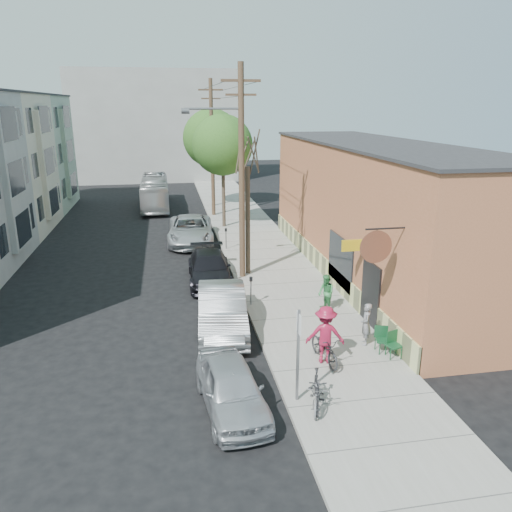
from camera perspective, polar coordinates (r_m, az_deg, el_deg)
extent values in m
plane|color=black|center=(19.70, -6.28, -8.18)|extent=(120.00, 120.00, 0.00)
cube|color=gray|center=(30.45, 0.19, 1.20)|extent=(4.50, 58.00, 0.15)
cube|color=#AA623F|center=(25.45, 13.31, 4.96)|extent=(5.00, 20.00, 6.50)
cube|color=#2B2B2D|center=(25.00, 13.83, 12.37)|extent=(5.20, 20.20, 0.12)
cube|color=#C7CD80|center=(25.26, 7.64, -1.16)|extent=(0.10, 20.00, 1.10)
cube|color=black|center=(19.72, 12.97, -4.40)|extent=(0.10, 1.60, 2.60)
cube|color=black|center=(22.69, 9.62, -0.57)|extent=(0.08, 3.00, 2.20)
cylinder|color=brown|center=(16.64, 13.54, 1.02)|extent=(1.10, 0.06, 1.10)
cube|color=gold|center=(19.69, 11.15, 1.20)|extent=(1.00, 0.08, 0.45)
cube|color=#979793|center=(29.26, -26.65, 7.63)|extent=(1.10, 3.20, 7.00)
cube|color=beige|center=(36.95, -23.33, 9.62)|extent=(1.10, 3.20, 7.00)
cube|color=#8FA289|center=(45.34, -24.60, 10.58)|extent=(6.00, 8.00, 9.00)
cube|color=#8FA289|center=(44.75, -21.13, 10.91)|extent=(1.10, 3.20, 7.00)
cube|color=#979793|center=(59.88, -11.48, 14.37)|extent=(18.00, 8.00, 12.00)
cube|color=slate|center=(14.35, 4.81, -11.32)|extent=(0.07, 0.07, 2.80)
cube|color=silver|center=(13.90, 4.91, -7.68)|extent=(0.02, 0.45, 0.60)
cylinder|color=slate|center=(21.18, -0.58, -4.18)|extent=(0.06, 0.06, 1.10)
cylinder|color=black|center=(20.97, -0.58, -2.65)|extent=(0.14, 0.14, 0.18)
cylinder|color=slate|center=(29.44, -3.44, 1.88)|extent=(0.06, 0.06, 1.10)
cylinder|color=black|center=(29.29, -3.46, 3.01)|extent=(0.14, 0.14, 0.18)
cylinder|color=#503A28|center=(23.68, -1.65, 9.21)|extent=(0.28, 0.28, 10.00)
cube|color=#503A28|center=(23.49, -1.75, 19.41)|extent=(1.80, 0.12, 0.12)
cube|color=#503A28|center=(23.47, -1.73, 17.95)|extent=(1.40, 0.10, 0.10)
cylinder|color=slate|center=(23.23, -8.08, 16.08)|extent=(0.35, 0.24, 0.24)
cylinder|color=#503A28|center=(38.19, -5.04, 12.09)|extent=(0.28, 0.28, 10.00)
cube|color=#503A28|center=(38.07, -5.21, 18.39)|extent=(1.80, 0.12, 0.12)
cube|color=#503A28|center=(38.06, -5.18, 17.49)|extent=(1.40, 0.10, 0.10)
cylinder|color=#44392C|center=(24.58, -0.95, 4.00)|extent=(0.24, 0.24, 5.37)
cylinder|color=#44392C|center=(34.66, -3.74, 7.67)|extent=(0.24, 0.24, 5.25)
sphere|color=#356523|center=(34.31, -3.84, 12.55)|extent=(4.08, 4.08, 4.08)
cylinder|color=#44392C|center=(42.20, -4.96, 9.29)|extent=(0.24, 0.24, 5.23)
sphere|color=#356523|center=(41.92, -5.06, 13.27)|extent=(4.71, 4.71, 4.71)
imported|color=slate|center=(18.14, 12.45, -7.61)|extent=(0.50, 0.64, 1.53)
imported|color=#348345|center=(20.71, 8.00, -4.21)|extent=(0.75, 0.86, 1.53)
imported|color=maroon|center=(16.64, 7.92, -8.88)|extent=(1.40, 1.00, 1.96)
imported|color=black|center=(16.85, 7.86, -10.36)|extent=(0.92, 1.96, 0.99)
imported|color=black|center=(14.59, 6.95, -14.94)|extent=(0.86, 1.74, 1.01)
imported|color=slate|center=(14.56, 7.03, -15.42)|extent=(1.07, 1.68, 0.83)
imported|color=#B8BAC0|center=(14.52, -2.80, -14.83)|extent=(1.99, 4.16, 1.37)
imported|color=#979A9E|center=(19.14, -3.89, -6.15)|extent=(2.15, 5.19, 1.67)
imported|color=black|center=(24.32, -5.35, -1.39)|extent=(2.15, 4.99, 1.43)
imported|color=#B2B7BB|center=(31.48, -7.49, 2.97)|extent=(3.02, 6.02, 1.63)
imported|color=silver|center=(42.99, -11.49, 7.15)|extent=(2.23, 9.23, 2.57)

